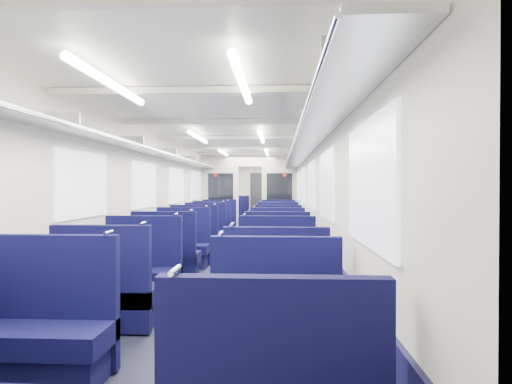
% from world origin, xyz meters
% --- Properties ---
extents(floor, '(2.80, 18.00, 0.01)m').
position_xyz_m(floor, '(0.00, 0.00, 0.00)').
color(floor, black).
rests_on(floor, ground).
extents(ceiling, '(2.80, 18.00, 0.01)m').
position_xyz_m(ceiling, '(0.00, 0.00, 2.35)').
color(ceiling, white).
rests_on(ceiling, wall_left).
extents(wall_left, '(0.02, 18.00, 2.35)m').
position_xyz_m(wall_left, '(-1.40, 0.00, 1.18)').
color(wall_left, beige).
rests_on(wall_left, floor).
extents(dado_left, '(0.03, 17.90, 0.70)m').
position_xyz_m(dado_left, '(-1.39, 0.00, 0.35)').
color(dado_left, black).
rests_on(dado_left, floor).
extents(wall_right, '(0.02, 18.00, 2.35)m').
position_xyz_m(wall_right, '(1.40, 0.00, 1.18)').
color(wall_right, beige).
rests_on(wall_right, floor).
extents(dado_right, '(0.03, 17.90, 0.70)m').
position_xyz_m(dado_right, '(1.39, 0.00, 0.35)').
color(dado_right, black).
rests_on(dado_right, floor).
extents(wall_far, '(2.80, 0.02, 2.35)m').
position_xyz_m(wall_far, '(0.00, 9.00, 1.18)').
color(wall_far, beige).
rests_on(wall_far, floor).
extents(luggage_rack_left, '(0.36, 17.40, 0.18)m').
position_xyz_m(luggage_rack_left, '(-1.21, 0.00, 1.97)').
color(luggage_rack_left, '#B2B5BA').
rests_on(luggage_rack_left, wall_left).
extents(luggage_rack_right, '(0.36, 17.40, 0.18)m').
position_xyz_m(luggage_rack_right, '(1.21, 0.00, 1.97)').
color(luggage_rack_right, '#B2B5BA').
rests_on(luggage_rack_right, wall_right).
extents(windows, '(2.78, 15.60, 0.75)m').
position_xyz_m(windows, '(0.00, -0.46, 1.42)').
color(windows, white).
rests_on(windows, wall_left).
extents(ceiling_fittings, '(2.70, 16.06, 0.11)m').
position_xyz_m(ceiling_fittings, '(0.00, -0.26, 2.29)').
color(ceiling_fittings, beige).
rests_on(ceiling_fittings, ceiling).
extents(end_door, '(0.75, 0.06, 2.00)m').
position_xyz_m(end_door, '(0.00, 8.94, 1.00)').
color(end_door, black).
rests_on(end_door, floor).
extents(bulkhead, '(2.80, 0.10, 2.35)m').
position_xyz_m(bulkhead, '(-0.00, 2.96, 1.23)').
color(bulkhead, beige).
rests_on(bulkhead, floor).
extents(seat_2, '(0.95, 0.53, 1.07)m').
position_xyz_m(seat_2, '(-0.83, -7.03, 0.33)').
color(seat_2, '#0C0C3B').
rests_on(seat_2, floor).
extents(seat_3, '(0.95, 0.53, 1.07)m').
position_xyz_m(seat_3, '(0.83, -7.05, 0.33)').
color(seat_3, '#0C0C3B').
rests_on(seat_3, floor).
extents(seat_4, '(0.95, 0.53, 1.07)m').
position_xyz_m(seat_4, '(-0.83, -5.92, 0.33)').
color(seat_4, '#0C0C3B').
rests_on(seat_4, floor).
extents(seat_5, '(0.95, 0.53, 1.07)m').
position_xyz_m(seat_5, '(0.83, -6.03, 0.33)').
color(seat_5, '#0C0C3B').
rests_on(seat_5, floor).
extents(seat_6, '(0.95, 0.53, 1.07)m').
position_xyz_m(seat_6, '(-0.83, -4.85, 0.33)').
color(seat_6, '#0C0C3B').
rests_on(seat_6, floor).
extents(seat_7, '(0.95, 0.53, 1.07)m').
position_xyz_m(seat_7, '(0.83, -4.79, 0.33)').
color(seat_7, '#0C0C3B').
rests_on(seat_7, floor).
extents(seat_8, '(0.95, 0.53, 1.07)m').
position_xyz_m(seat_8, '(-0.83, -3.64, 0.33)').
color(seat_8, '#0C0C3B').
rests_on(seat_8, floor).
extents(seat_9, '(0.95, 0.53, 1.07)m').
position_xyz_m(seat_9, '(0.83, -3.59, 0.33)').
color(seat_9, '#0C0C3B').
rests_on(seat_9, floor).
extents(seat_10, '(0.95, 0.53, 1.07)m').
position_xyz_m(seat_10, '(-0.83, -2.55, 0.33)').
color(seat_10, '#0C0C3B').
rests_on(seat_10, floor).
extents(seat_11, '(0.95, 0.53, 1.07)m').
position_xyz_m(seat_11, '(0.83, -2.58, 0.33)').
color(seat_11, '#0C0C3B').
rests_on(seat_11, floor).
extents(seat_12, '(0.95, 0.53, 1.07)m').
position_xyz_m(seat_12, '(-0.83, -1.32, 0.33)').
color(seat_12, '#0C0C3B').
rests_on(seat_12, floor).
extents(seat_13, '(0.95, 0.53, 1.07)m').
position_xyz_m(seat_13, '(0.83, -1.29, 0.33)').
color(seat_13, '#0C0C3B').
rests_on(seat_13, floor).
extents(seat_14, '(0.95, 0.53, 1.07)m').
position_xyz_m(seat_14, '(-0.83, -0.20, 0.33)').
color(seat_14, '#0C0C3B').
rests_on(seat_14, floor).
extents(seat_15, '(0.95, 0.53, 1.07)m').
position_xyz_m(seat_15, '(0.83, -0.13, 0.33)').
color(seat_15, '#0C0C3B').
rests_on(seat_15, floor).
extents(seat_16, '(0.95, 0.53, 1.07)m').
position_xyz_m(seat_16, '(-0.83, 1.02, 0.33)').
color(seat_16, '#0C0C3B').
rests_on(seat_16, floor).
extents(seat_17, '(0.95, 0.53, 1.07)m').
position_xyz_m(seat_17, '(0.83, 0.82, 0.33)').
color(seat_17, '#0C0C3B').
rests_on(seat_17, floor).
extents(seat_18, '(0.95, 0.53, 1.07)m').
position_xyz_m(seat_18, '(-0.83, 2.16, 0.33)').
color(seat_18, '#0C0C3B').
rests_on(seat_18, floor).
extents(seat_19, '(0.95, 0.53, 1.07)m').
position_xyz_m(seat_19, '(0.83, 2.02, 0.33)').
color(seat_19, '#0C0C3B').
rests_on(seat_19, floor).
extents(seat_20, '(0.95, 0.53, 1.07)m').
position_xyz_m(seat_20, '(-0.83, 4.05, 0.33)').
color(seat_20, '#0C0C3B').
rests_on(seat_20, floor).
extents(seat_21, '(0.95, 0.53, 1.07)m').
position_xyz_m(seat_21, '(0.83, 4.12, 0.33)').
color(seat_21, '#0C0C3B').
rests_on(seat_21, floor).
extents(seat_22, '(0.95, 0.53, 1.07)m').
position_xyz_m(seat_22, '(-0.83, 5.20, 0.33)').
color(seat_22, '#0C0C3B').
rests_on(seat_22, floor).
extents(seat_23, '(0.95, 0.53, 1.07)m').
position_xyz_m(seat_23, '(0.83, 5.34, 0.33)').
color(seat_23, '#0C0C3B').
rests_on(seat_23, floor).
extents(seat_24, '(0.95, 0.53, 1.07)m').
position_xyz_m(seat_24, '(-0.83, 6.36, 0.33)').
color(seat_24, '#0C0C3B').
rests_on(seat_24, floor).
extents(seat_25, '(0.95, 0.53, 1.07)m').
position_xyz_m(seat_25, '(0.83, 6.41, 0.33)').
color(seat_25, '#0C0C3B').
rests_on(seat_25, floor).
extents(seat_26, '(0.95, 0.53, 1.07)m').
position_xyz_m(seat_26, '(-0.83, 7.63, 0.33)').
color(seat_26, '#0C0C3B').
rests_on(seat_26, floor).
extents(seat_27, '(0.95, 0.53, 1.07)m').
position_xyz_m(seat_27, '(0.83, 7.55, 0.33)').
color(seat_27, '#0C0C3B').
rests_on(seat_27, floor).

